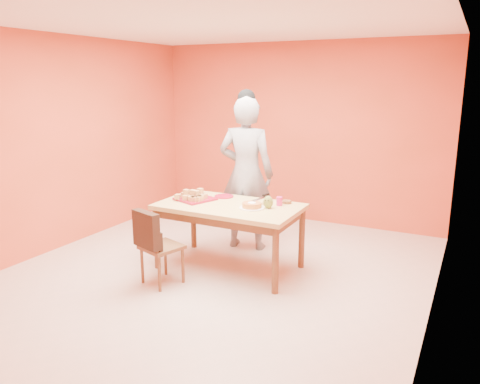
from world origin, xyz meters
The scene contains 17 objects.
floor centered at (0.00, 0.00, 0.00)m, with size 5.00×5.00×0.00m, color beige.
ceiling centered at (0.00, 0.00, 2.70)m, with size 5.00×5.00×0.00m, color white.
wall_back centered at (0.00, 2.50, 1.35)m, with size 4.50×4.50×0.00m, color #DA4E32.
wall_left centered at (-2.25, 0.00, 1.35)m, with size 5.00×5.00×0.00m, color #DA4E32.
wall_right centered at (2.25, 0.00, 1.35)m, with size 5.00×5.00×0.00m, color #DA4E32.
dining_table centered at (0.05, 0.23, 0.67)m, with size 1.60×0.90×0.76m.
dining_chair centered at (-0.39, -0.49, 0.43)m, with size 0.49×0.54×0.83m.
pastry_pile centered at (-0.41, 0.24, 0.84)m, with size 0.35×0.35×0.11m, color tan, non-canonical shape.
person centered at (-0.10, 0.96, 0.97)m, with size 0.71×0.47×1.95m, color gray.
pastry_platter centered at (-0.41, 0.24, 0.77)m, with size 0.39×0.39×0.02m, color maroon.
red_dinner_plate centered at (-0.18, 0.52, 0.77)m, with size 0.23×0.23×0.01m, color maroon.
white_cake_plate centered at (0.35, 0.21, 0.77)m, with size 0.28×0.28×0.01m, color white.
sponge_cake centered at (0.35, 0.21, 0.80)m, with size 0.21×0.21×0.05m, color gold.
cake_server centered at (0.36, 0.39, 0.83)m, with size 0.05×0.24×0.01m, color white.
egg_ornament centered at (0.51, 0.29, 0.83)m, with size 0.11×0.09×0.14m, color olive.
magenta_glass centered at (0.57, 0.46, 0.81)m, with size 0.07×0.07×0.10m, color #D6206E.
checker_tin centered at (0.61, 0.58, 0.78)m, with size 0.11×0.11×0.03m, color #3D1C10.
Camera 1 is at (2.49, -4.26, 2.12)m, focal length 35.00 mm.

